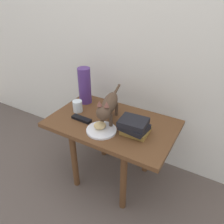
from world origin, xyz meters
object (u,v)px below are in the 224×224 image
Objects in this scene: candle_jar at (78,106)px; side_table at (112,131)px; plate at (101,130)px; cat at (109,105)px; book_stack at (134,126)px; bread_roll at (100,125)px; green_vase at (85,86)px; tv_remote at (82,119)px.

side_table is at bearing -0.91° from candle_jar.
plate is 0.42× the size of cat.
plate is 1.05× the size of book_stack.
side_table is 10.85× the size of bread_roll.
plate is at bearing -156.04° from book_stack.
book_stack is at bearing -5.44° from candle_jar.
bread_roll is 0.28× the size of green_vase.
candle_jar is (-0.27, 0.02, -0.09)m from cat.
plate is at bearing -24.66° from candle_jar.
plate is 2.46× the size of bread_roll.
cat is 0.22m from book_stack.
green_vase is 0.30m from tv_remote.
plate is at bearing -92.73° from side_table.
candle_jar is 0.13m from tv_remote.
plate is at bearing -40.44° from green_vase.
plate is 0.03m from bread_roll.
bread_roll is 0.18m from tv_remote.
side_table is at bearing 82.05° from bread_roll.
cat is at bearing -4.00° from candle_jar.
bread_roll is 0.15m from cat.
book_stack is 2.21× the size of candle_jar.
green_vase is at bearing 159.92° from book_stack.
cat is 0.29m from candle_jar.
book_stack reaches higher than side_table.
book_stack is 1.26× the size of tv_remote.
tv_remote is at bearing -158.33° from cat.
plate is 0.19m from tv_remote.
cat reaches higher than book_stack.
bread_roll is at bearing 174.48° from plate.
candle_jar is at bearing 176.00° from cat.
bread_roll reaches higher than side_table.
plate is at bearing -84.14° from cat.
bread_roll is 0.17× the size of cat.
cat is (-0.02, -0.01, 0.21)m from side_table.
green_vase is at bearing 121.94° from tv_remote.
plate is 0.22m from book_stack.
green_vase reaches higher than cat.
book_stack is at bearing 23.96° from plate.
green_vase reaches higher than plate.
side_table is 10.21× the size of candle_jar.
cat reaches higher than side_table.
side_table is 0.17m from bread_roll.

